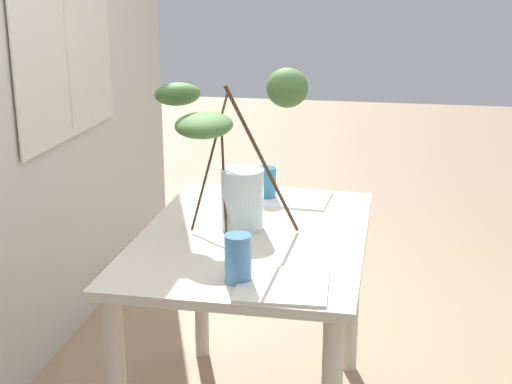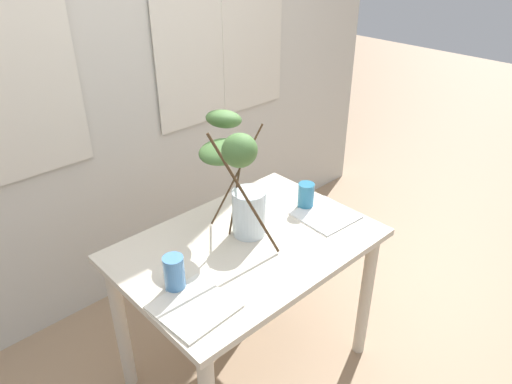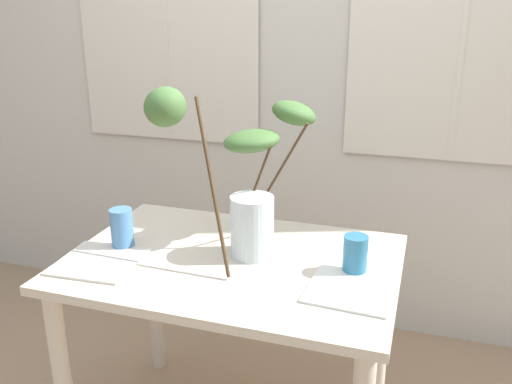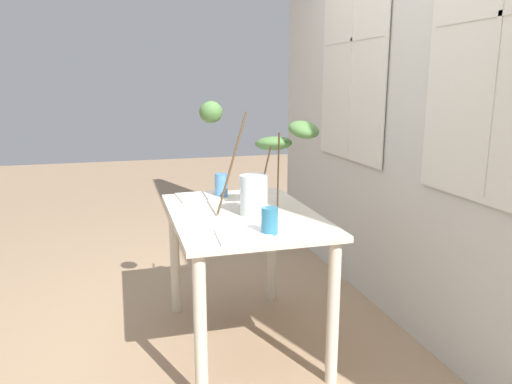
{
  "view_description": "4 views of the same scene",
  "coord_description": "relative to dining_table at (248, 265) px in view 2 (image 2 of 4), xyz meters",
  "views": [
    {
      "loc": [
        -2.34,
        -0.45,
        1.65
      ],
      "look_at": [
        0.03,
        -0.01,
        0.91
      ],
      "focal_mm": 52.06,
      "sensor_mm": 36.0,
      "label": 1
    },
    {
      "loc": [
        -1.14,
        -1.27,
        1.99
      ],
      "look_at": [
        0.1,
        0.06,
        0.95
      ],
      "focal_mm": 33.73,
      "sensor_mm": 36.0,
      "label": 2
    },
    {
      "loc": [
        0.59,
        -1.56,
        1.58
      ],
      "look_at": [
        0.06,
        0.06,
        0.99
      ],
      "focal_mm": 38.27,
      "sensor_mm": 36.0,
      "label": 3
    },
    {
      "loc": [
        2.5,
        -0.63,
        1.46
      ],
      "look_at": [
        0.05,
        0.06,
        0.89
      ],
      "focal_mm": 34.61,
      "sensor_mm": 36.0,
      "label": 4
    }
  ],
  "objects": [
    {
      "name": "plate_square_right",
      "position": [
        0.41,
        -0.1,
        0.13
      ],
      "size": [
        0.26,
        0.26,
        0.01
      ],
      "primitive_type": "cube",
      "rotation": [
        0.0,
        0.0,
        -0.06
      ],
      "color": "white",
      "rests_on": "dining_table"
    },
    {
      "name": "plate_square_left",
      "position": [
        -0.41,
        -0.17,
        0.13
      ],
      "size": [
        0.27,
        0.27,
        0.01
      ],
      "primitive_type": "cube",
      "rotation": [
        0.0,
        0.0,
        0.06
      ],
      "color": "silver",
      "rests_on": "dining_table"
    },
    {
      "name": "ground",
      "position": [
        0.0,
        0.0,
        -0.64
      ],
      "size": [
        14.0,
        14.0,
        0.0
      ],
      "primitive_type": "plane",
      "color": "#9E7F60"
    },
    {
      "name": "vase_with_branches",
      "position": [
        0.03,
        0.09,
        0.41
      ],
      "size": [
        0.49,
        0.62,
        0.61
      ],
      "color": "silver",
      "rests_on": "dining_table"
    },
    {
      "name": "back_wall_with_windows",
      "position": [
        0.0,
        1.02,
        0.91
      ],
      "size": [
        4.03,
        0.14,
        3.09
      ],
      "color": "beige",
      "rests_on": "ground"
    },
    {
      "name": "drinking_glass_blue_left",
      "position": [
        -0.4,
        -0.03,
        0.2
      ],
      "size": [
        0.08,
        0.08,
        0.14
      ],
      "primitive_type": "cylinder",
      "color": "#4C84BC",
      "rests_on": "dining_table"
    },
    {
      "name": "drinking_glass_blue_right",
      "position": [
        0.41,
        0.03,
        0.19
      ],
      "size": [
        0.08,
        0.08,
        0.13
      ],
      "primitive_type": "cylinder",
      "color": "teal",
      "rests_on": "dining_table"
    },
    {
      "name": "dining_table",
      "position": [
        0.0,
        0.0,
        0.0
      ],
      "size": [
        1.1,
        0.77,
        0.77
      ],
      "color": "beige",
      "rests_on": "ground"
    }
  ]
}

